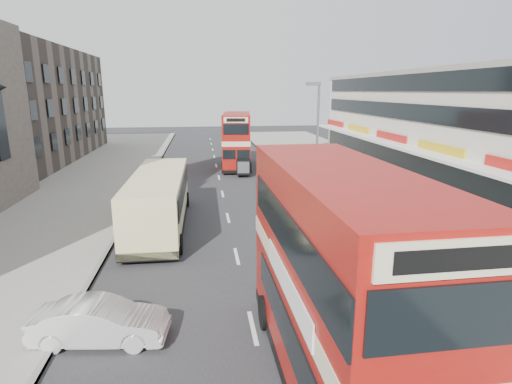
{
  "coord_description": "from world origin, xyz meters",
  "views": [
    {
      "loc": [
        -1.49,
        -9.82,
        7.55
      ],
      "look_at": [
        0.74,
        6.72,
        3.4
      ],
      "focal_mm": 28.69,
      "sensor_mm": 36.0,
      "label": 1
    }
  ],
  "objects_px": {
    "car_left_front": "(100,322)",
    "car_right_a": "(306,207)",
    "car_right_b": "(289,183)",
    "cyclist": "(273,178)",
    "coach": "(159,198)",
    "bus_second": "(237,140)",
    "pedestrian_near": "(357,193)",
    "street_lamp": "(316,131)",
    "pedestrian_far": "(301,155)",
    "bus_main": "(338,281)"
  },
  "relations": [
    {
      "from": "car_left_front",
      "to": "car_right_a",
      "type": "relative_size",
      "value": 0.89
    },
    {
      "from": "car_right_b",
      "to": "cyclist",
      "type": "distance_m",
      "value": 1.6
    },
    {
      "from": "coach",
      "to": "car_left_front",
      "type": "bearing_deg",
      "value": -93.62
    },
    {
      "from": "car_right_a",
      "to": "cyclist",
      "type": "relative_size",
      "value": 2.11
    },
    {
      "from": "bus_second",
      "to": "coach",
      "type": "xyz_separation_m",
      "value": [
        -5.99,
        -17.92,
        -1.05
      ]
    },
    {
      "from": "car_right_a",
      "to": "pedestrian_near",
      "type": "bearing_deg",
      "value": 114.91
    },
    {
      "from": "street_lamp",
      "to": "car_right_b",
      "type": "distance_m",
      "value": 5.23
    },
    {
      "from": "car_right_a",
      "to": "car_left_front",
      "type": "bearing_deg",
      "value": -38.36
    },
    {
      "from": "street_lamp",
      "to": "coach",
      "type": "bearing_deg",
      "value": -153.53
    },
    {
      "from": "car_right_a",
      "to": "cyclist",
      "type": "distance_m",
      "value": 8.37
    },
    {
      "from": "car_right_b",
      "to": "pedestrian_far",
      "type": "distance_m",
      "value": 11.57
    },
    {
      "from": "car_right_b",
      "to": "pedestrian_far",
      "type": "height_order",
      "value": "pedestrian_far"
    },
    {
      "from": "bus_main",
      "to": "bus_second",
      "type": "bearing_deg",
      "value": -91.21
    },
    {
      "from": "pedestrian_near",
      "to": "pedestrian_far",
      "type": "bearing_deg",
      "value": -98.72
    },
    {
      "from": "car_right_b",
      "to": "pedestrian_far",
      "type": "relative_size",
      "value": 2.42
    },
    {
      "from": "car_right_b",
      "to": "cyclist",
      "type": "relative_size",
      "value": 1.79
    },
    {
      "from": "street_lamp",
      "to": "car_right_a",
      "type": "relative_size",
      "value": 1.78
    },
    {
      "from": "street_lamp",
      "to": "car_left_front",
      "type": "bearing_deg",
      "value": -124.93
    },
    {
      "from": "car_right_b",
      "to": "cyclist",
      "type": "xyz_separation_m",
      "value": [
        -1.11,
        1.14,
        0.18
      ]
    },
    {
      "from": "bus_main",
      "to": "car_left_front",
      "type": "height_order",
      "value": "bus_main"
    },
    {
      "from": "bus_main",
      "to": "coach",
      "type": "relative_size",
      "value": 0.94
    },
    {
      "from": "street_lamp",
      "to": "bus_second",
      "type": "bearing_deg",
      "value": 109.28
    },
    {
      "from": "street_lamp",
      "to": "pedestrian_far",
      "type": "height_order",
      "value": "street_lamp"
    },
    {
      "from": "pedestrian_near",
      "to": "cyclist",
      "type": "height_order",
      "value": "cyclist"
    },
    {
      "from": "bus_second",
      "to": "pedestrian_far",
      "type": "relative_size",
      "value": 6.01
    },
    {
      "from": "car_right_b",
      "to": "cyclist",
      "type": "height_order",
      "value": "cyclist"
    },
    {
      "from": "bus_main",
      "to": "car_left_front",
      "type": "distance_m",
      "value": 7.43
    },
    {
      "from": "street_lamp",
      "to": "bus_second",
      "type": "height_order",
      "value": "street_lamp"
    },
    {
      "from": "car_right_a",
      "to": "cyclist",
      "type": "bearing_deg",
      "value": -175.45
    },
    {
      "from": "bus_second",
      "to": "coach",
      "type": "relative_size",
      "value": 0.89
    },
    {
      "from": "bus_main",
      "to": "car_right_a",
      "type": "xyz_separation_m",
      "value": [
        2.95,
        14.45,
        -2.29
      ]
    },
    {
      "from": "car_left_front",
      "to": "pedestrian_far",
      "type": "relative_size",
      "value": 2.53
    },
    {
      "from": "car_left_front",
      "to": "car_right_b",
      "type": "distance_m",
      "value": 21.37
    },
    {
      "from": "coach",
      "to": "car_left_front",
      "type": "height_order",
      "value": "coach"
    },
    {
      "from": "street_lamp",
      "to": "car_left_front",
      "type": "xyz_separation_m",
      "value": [
        -11.25,
        -16.1,
        -4.11
      ]
    },
    {
      "from": "bus_main",
      "to": "car_right_b",
      "type": "xyz_separation_m",
      "value": [
        3.48,
        21.65,
        -2.41
      ]
    },
    {
      "from": "street_lamp",
      "to": "bus_main",
      "type": "relative_size",
      "value": 0.8
    },
    {
      "from": "car_left_front",
      "to": "pedestrian_far",
      "type": "bearing_deg",
      "value": -17.95
    },
    {
      "from": "car_right_a",
      "to": "pedestrian_far",
      "type": "bearing_deg",
      "value": 167.73
    },
    {
      "from": "pedestrian_near",
      "to": "car_right_a",
      "type": "bearing_deg",
      "value": 16.18
    },
    {
      "from": "bus_main",
      "to": "pedestrian_far",
      "type": "relative_size",
      "value": 6.33
    },
    {
      "from": "street_lamp",
      "to": "bus_main",
      "type": "xyz_separation_m",
      "value": [
        -4.74,
        -18.86,
        -1.84
      ]
    },
    {
      "from": "pedestrian_near",
      "to": "car_right_b",
      "type": "bearing_deg",
      "value": -65.52
    },
    {
      "from": "bus_second",
      "to": "car_right_b",
      "type": "xyz_separation_m",
      "value": [
        3.2,
        -9.93,
        -2.2
      ]
    },
    {
      "from": "car_right_b",
      "to": "cyclist",
      "type": "bearing_deg",
      "value": -141.17
    },
    {
      "from": "coach",
      "to": "car_left_front",
      "type": "distance_m",
      "value": 10.99
    },
    {
      "from": "cyclist",
      "to": "bus_second",
      "type": "bearing_deg",
      "value": 100.48
    },
    {
      "from": "car_left_front",
      "to": "pedestrian_far",
      "type": "xyz_separation_m",
      "value": [
        13.62,
        29.88,
        0.28
      ]
    },
    {
      "from": "coach",
      "to": "pedestrian_far",
      "type": "bearing_deg",
      "value": 56.58
    },
    {
      "from": "street_lamp",
      "to": "pedestrian_far",
      "type": "relative_size",
      "value": 5.05
    }
  ]
}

